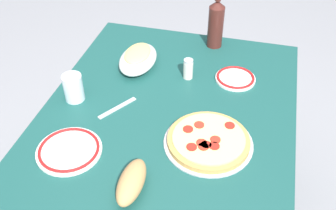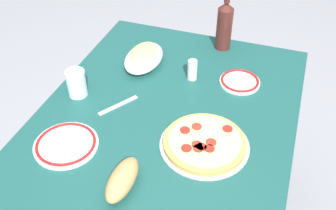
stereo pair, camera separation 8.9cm
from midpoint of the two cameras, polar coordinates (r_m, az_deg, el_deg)
dining_table at (r=1.57m, az=-1.63°, el=-4.28°), size 1.17×0.93×0.72m
pepperoni_pizza at (r=1.35m, az=3.93°, el=-5.18°), size 0.31×0.31×0.03m
baked_pasta_dish at (r=1.71m, az=-5.82°, el=6.68°), size 0.24×0.15×0.08m
wine_bottle at (r=1.81m, az=5.46°, el=11.64°), size 0.07×0.07×0.29m
water_glass at (r=1.56m, az=-14.99°, el=2.37°), size 0.07×0.07×0.11m
side_plate_near at (r=1.65m, az=8.11°, el=3.81°), size 0.16×0.16×0.02m
side_plate_far at (r=1.38m, az=-15.80°, el=-6.28°), size 0.22×0.22×0.02m
bread_loaf at (r=1.22m, az=-7.38°, el=-10.93°), size 0.18×0.08×0.07m
spice_shaker at (r=1.63m, az=1.34°, el=5.16°), size 0.04×0.04×0.09m
fork_left at (r=1.51m, az=-8.94°, el=-0.46°), size 0.15×0.11×0.00m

